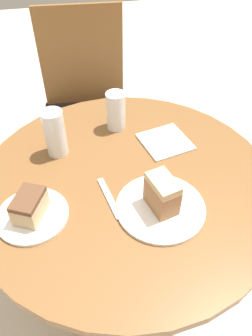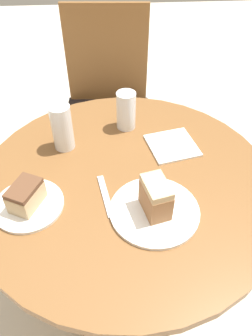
{
  "view_description": "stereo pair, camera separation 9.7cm",
  "coord_description": "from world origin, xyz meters",
  "px_view_note": "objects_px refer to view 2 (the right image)",
  "views": [
    {
      "loc": [
        -0.14,
        -0.68,
        1.46
      ],
      "look_at": [
        0.0,
        0.0,
        0.78
      ],
      "focal_mm": 35.0,
      "sensor_mm": 36.0,
      "label": 1
    },
    {
      "loc": [
        -0.05,
        -0.7,
        1.46
      ],
      "look_at": [
        0.0,
        0.0,
        0.78
      ],
      "focal_mm": 35.0,
      "sensor_mm": 36.0,
      "label": 2
    }
  ],
  "objects_px": {
    "plate_near": "(154,211)",
    "cake_slice_near": "(156,197)",
    "glass_lemonade": "(126,112)",
    "chair": "(107,103)",
    "glass_water": "(62,130)",
    "cake_slice_far": "(26,195)",
    "plate_far": "(29,205)"
  },
  "relations": [
    {
      "from": "plate_near",
      "to": "cake_slice_near",
      "type": "bearing_deg",
      "value": 180.0
    },
    {
      "from": "cake_slice_near",
      "to": "glass_lemonade",
      "type": "xyz_separation_m",
      "value": [
        -0.05,
        0.4,
        0.0
      ]
    },
    {
      "from": "chair",
      "to": "glass_water",
      "type": "distance_m",
      "value": 0.75
    },
    {
      "from": "cake_slice_far",
      "to": "cake_slice_near",
      "type": "bearing_deg",
      "value": -7.31
    },
    {
      "from": "plate_near",
      "to": "cake_slice_near",
      "type": "relative_size",
      "value": 2.28
    },
    {
      "from": "cake_slice_near",
      "to": "glass_lemonade",
      "type": "distance_m",
      "value": 0.4
    },
    {
      "from": "plate_near",
      "to": "glass_lemonade",
      "type": "distance_m",
      "value": 0.4
    },
    {
      "from": "plate_far",
      "to": "cake_slice_far",
      "type": "bearing_deg",
      "value": -90.0
    },
    {
      "from": "plate_near",
      "to": "glass_water",
      "type": "height_order",
      "value": "glass_water"
    },
    {
      "from": "glass_lemonade",
      "to": "cake_slice_far",
      "type": "bearing_deg",
      "value": -130.2
    },
    {
      "from": "cake_slice_far",
      "to": "plate_near",
      "type": "bearing_deg",
      "value": -7.31
    },
    {
      "from": "cake_slice_near",
      "to": "plate_far",
      "type": "bearing_deg",
      "value": 172.69
    },
    {
      "from": "glass_lemonade",
      "to": "glass_water",
      "type": "height_order",
      "value": "glass_water"
    },
    {
      "from": "glass_lemonade",
      "to": "plate_near",
      "type": "bearing_deg",
      "value": -82.72
    },
    {
      "from": "cake_slice_near",
      "to": "cake_slice_far",
      "type": "distance_m",
      "value": 0.35
    },
    {
      "from": "plate_far",
      "to": "cake_slice_far",
      "type": "height_order",
      "value": "cake_slice_far"
    },
    {
      "from": "cake_slice_far",
      "to": "glass_lemonade",
      "type": "relative_size",
      "value": 0.85
    },
    {
      "from": "glass_lemonade",
      "to": "cake_slice_near",
      "type": "bearing_deg",
      "value": -82.72
    },
    {
      "from": "cake_slice_near",
      "to": "glass_water",
      "type": "distance_m",
      "value": 0.4
    },
    {
      "from": "cake_slice_near",
      "to": "glass_water",
      "type": "xyz_separation_m",
      "value": [
        -0.26,
        0.3,
        0.01
      ]
    },
    {
      "from": "chair",
      "to": "glass_water",
      "type": "bearing_deg",
      "value": -98.86
    },
    {
      "from": "chair",
      "to": "glass_lemonade",
      "type": "bearing_deg",
      "value": -79.61
    },
    {
      "from": "chair",
      "to": "plate_near",
      "type": "xyz_separation_m",
      "value": [
        0.11,
        -0.96,
        0.26
      ]
    },
    {
      "from": "plate_far",
      "to": "glass_lemonade",
      "type": "relative_size",
      "value": 1.43
    },
    {
      "from": "cake_slice_far",
      "to": "glass_lemonade",
      "type": "height_order",
      "value": "glass_lemonade"
    },
    {
      "from": "plate_near",
      "to": "cake_slice_far",
      "type": "height_order",
      "value": "cake_slice_far"
    },
    {
      "from": "plate_near",
      "to": "glass_water",
      "type": "xyz_separation_m",
      "value": [
        -0.26,
        0.3,
        0.06
      ]
    },
    {
      "from": "plate_near",
      "to": "cake_slice_far",
      "type": "xyz_separation_m",
      "value": [
        -0.35,
        0.04,
        0.04
      ]
    },
    {
      "from": "chair",
      "to": "cake_slice_far",
      "type": "relative_size",
      "value": 8.24
    },
    {
      "from": "plate_near",
      "to": "cake_slice_near",
      "type": "height_order",
      "value": "cake_slice_near"
    },
    {
      "from": "plate_near",
      "to": "glass_water",
      "type": "relative_size",
      "value": 1.57
    },
    {
      "from": "plate_near",
      "to": "glass_water",
      "type": "bearing_deg",
      "value": 131.3
    }
  ]
}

